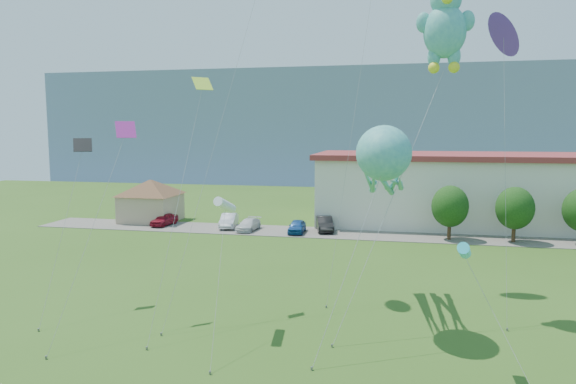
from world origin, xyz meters
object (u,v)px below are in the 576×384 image
at_px(parked_car_blue, 297,226).
at_px(parked_car_black, 324,224).
at_px(parked_car_silver, 229,221).
at_px(pavilion, 151,196).
at_px(octopus_kite, 384,165).
at_px(parked_car_red, 164,219).
at_px(teddy_bear_kite, 445,25).
at_px(parked_car_white, 248,225).

bearing_deg(parked_car_blue, parked_car_black, 28.73).
height_order(parked_car_silver, parked_car_black, parked_car_black).
bearing_deg(pavilion, parked_car_silver, -11.90).
relative_size(pavilion, parked_car_silver, 1.99).
bearing_deg(octopus_kite, parked_car_red, 134.95).
distance_m(pavilion, parked_car_silver, 10.94).
bearing_deg(parked_car_silver, octopus_kite, -65.17).
bearing_deg(teddy_bear_kite, parked_car_red, 142.11).
xyz_separation_m(pavilion, parked_car_red, (2.85, -2.53, -2.27)).
bearing_deg(teddy_bear_kite, parked_car_silver, 132.77).
relative_size(parked_car_silver, parked_car_white, 1.08).
relative_size(parked_car_silver, parked_car_blue, 1.16).
xyz_separation_m(parked_car_red, parked_car_black, (18.41, 0.42, 0.08)).
relative_size(parked_car_red, parked_car_black, 0.86).
xyz_separation_m(parked_car_red, parked_car_silver, (7.63, 0.32, 0.07)).
relative_size(parked_car_silver, teddy_bear_kite, 0.24).
distance_m(parked_car_silver, octopus_kite, 31.90).
bearing_deg(octopus_kite, parked_car_blue, 111.40).
distance_m(parked_car_red, parked_car_blue, 15.75).
height_order(parked_car_black, teddy_bear_kite, teddy_bear_kite).
xyz_separation_m(parked_car_black, octopus_kite, (6.68, -25.55, 8.04)).
bearing_deg(parked_car_silver, teddy_bear_kite, -56.84).
relative_size(octopus_kite, teddy_bear_kite, 0.65).
bearing_deg(parked_car_blue, parked_car_white, 175.39).
bearing_deg(teddy_bear_kite, parked_car_blue, 121.18).
xyz_separation_m(parked_car_white, octopus_kite, (14.81, -24.21, 8.19)).
relative_size(parked_car_blue, teddy_bear_kite, 0.21).
bearing_deg(parked_car_red, parked_car_black, 9.14).
bearing_deg(parked_car_black, teddy_bear_kite, -79.59).
bearing_deg(pavilion, parked_car_black, -5.67).
height_order(pavilion, parked_car_silver, pavilion).
bearing_deg(parked_car_black, parked_car_blue, -162.81).
distance_m(parked_car_white, parked_car_blue, 5.43).
height_order(pavilion, octopus_kite, octopus_kite).
height_order(parked_car_red, parked_car_blue, parked_car_red).
relative_size(parked_car_white, octopus_kite, 0.34).
height_order(parked_car_white, octopus_kite, octopus_kite).
xyz_separation_m(pavilion, parked_car_white, (13.13, -3.46, -2.34)).
xyz_separation_m(pavilion, teddy_bear_kite, (31.18, -24.58, 13.84)).
xyz_separation_m(parked_car_white, teddy_bear_kite, (18.05, -21.13, 16.18)).
bearing_deg(pavilion, parked_car_white, -14.75).
relative_size(parked_car_black, octopus_kite, 0.38).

